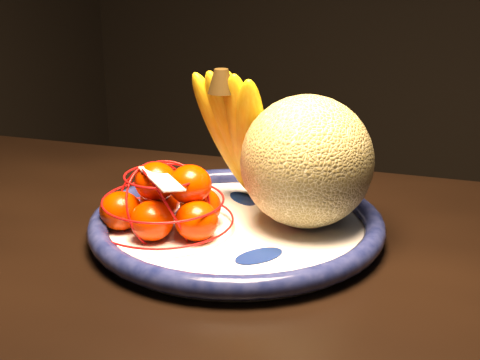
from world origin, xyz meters
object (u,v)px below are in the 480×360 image
at_px(banana_bunch, 238,130).
at_px(cantaloupe, 307,162).
at_px(mandarin_bag, 167,204).
at_px(fruit_bowl, 237,225).

bearing_deg(banana_bunch, cantaloupe, -7.61).
height_order(banana_bunch, mandarin_bag, banana_bunch).
bearing_deg(banana_bunch, fruit_bowl, -56.57).
distance_m(fruit_bowl, cantaloupe, 0.12).
xyz_separation_m(fruit_bowl, cantaloupe, (0.07, 0.04, 0.08)).
height_order(fruit_bowl, banana_bunch, banana_bunch).
height_order(fruit_bowl, cantaloupe, cantaloupe).
distance_m(cantaloupe, mandarin_bag, 0.18).
bearing_deg(mandarin_bag, banana_bunch, 72.35).
height_order(cantaloupe, mandarin_bag, cantaloupe).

